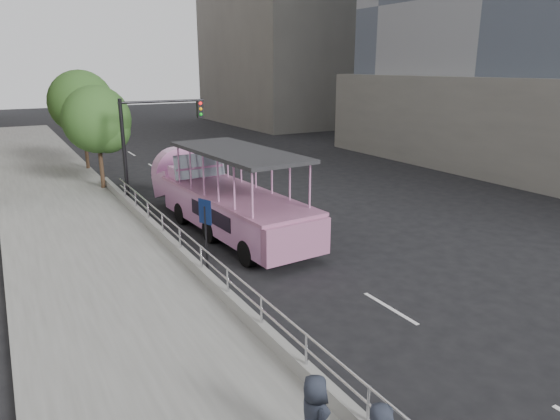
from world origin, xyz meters
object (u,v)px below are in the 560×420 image
object	(u,v)px
traffic_signal	(148,134)
street_tree_far	(83,105)
duck_boat	(222,199)
car	(213,184)
parking_sign	(206,227)
pedestrian_far	(314,419)
street_tree_near	(99,122)

from	to	relation	value
traffic_signal	street_tree_far	xyz separation A→B (m)	(-1.40, 9.43, 0.81)
duck_boat	street_tree_far	bearing A→B (deg)	100.80
car	traffic_signal	xyz separation A→B (m)	(-3.20, 0.09, 2.82)
car	parking_sign	distance (m)	10.29
parking_sign	traffic_signal	xyz separation A→B (m)	(0.85, 9.50, 1.89)
pedestrian_far	parking_sign	size ratio (longest dim) A/B	0.62
duck_boat	street_tree_near	world-z (taller)	street_tree_near
duck_boat	street_tree_far	xyz separation A→B (m)	(-2.84, 14.91, 2.98)
traffic_signal	street_tree_near	world-z (taller)	street_tree_near
traffic_signal	pedestrian_far	bearing A→B (deg)	-97.73
pedestrian_far	street_tree_near	xyz separation A→B (m)	(0.90, 21.86, 2.73)
pedestrian_far	street_tree_near	bearing A→B (deg)	7.81
street_tree_near	street_tree_far	xyz separation A→B (m)	(0.20, 6.00, 0.49)
traffic_signal	street_tree_near	size ratio (longest dim) A/B	0.91
parking_sign	pedestrian_far	bearing A→B (deg)	-100.45
pedestrian_far	street_tree_near	size ratio (longest dim) A/B	0.27
street_tree_far	street_tree_near	bearing A→B (deg)	-91.91
duck_boat	traffic_signal	size ratio (longest dim) A/B	2.09
traffic_signal	street_tree_near	distance (m)	3.80
parking_sign	traffic_signal	bearing A→B (deg)	84.86
street_tree_near	street_tree_far	distance (m)	6.02
traffic_signal	street_tree_near	xyz separation A→B (m)	(-1.60, 3.43, 0.32)
parking_sign	street_tree_near	xyz separation A→B (m)	(-0.74, 12.93, 2.21)
duck_boat	parking_sign	bearing A→B (deg)	-119.79
duck_boat	car	bearing A→B (deg)	71.94
parking_sign	street_tree_near	world-z (taller)	street_tree_near
car	traffic_signal	bearing A→B (deg)	158.47
parking_sign	duck_boat	bearing A→B (deg)	60.21
parking_sign	car	bearing A→B (deg)	66.67
car	pedestrian_far	world-z (taller)	pedestrian_far
pedestrian_far	traffic_signal	size ratio (longest dim) A/B	0.30
duck_boat	street_tree_far	distance (m)	15.47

